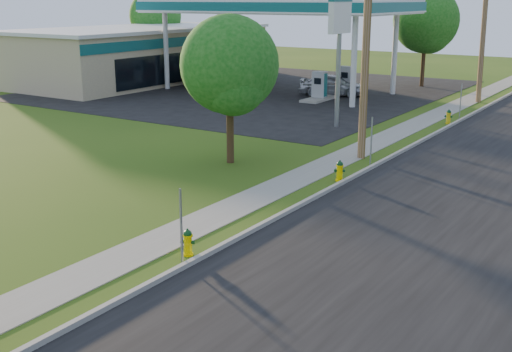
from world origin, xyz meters
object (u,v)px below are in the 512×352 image
at_px(utility_pole_mid, 366,39).
at_px(fuel_pump_ne, 319,90).
at_px(fuel_pump_sw, 241,75).
at_px(fuel_pump_nw, 210,80).
at_px(hydrant_near, 188,242).
at_px(utility_pole_far, 484,26).
at_px(hydrant_mid, 340,171).
at_px(hydrant_far, 449,117).
at_px(fuel_pump_se, 346,83).
at_px(tree_lot, 427,23).
at_px(car_silver, 332,85).
at_px(tree_back, 156,18).
at_px(tree_verge, 230,69).
at_px(price_pylon, 340,21).
at_px(car_red, 221,78).

relative_size(utility_pole_mid, fuel_pump_ne, 3.06).
height_order(fuel_pump_ne, fuel_pump_sw, same).
distance_m(fuel_pump_nw, hydrant_near, 31.36).
height_order(utility_pole_mid, utility_pole_far, utility_pole_mid).
bearing_deg(hydrant_mid, hydrant_near, -91.15).
relative_size(utility_pole_far, fuel_pump_nw, 2.97).
height_order(fuel_pump_ne, hydrant_far, fuel_pump_ne).
height_order(fuel_pump_se, hydrant_mid, fuel_pump_se).
distance_m(utility_pole_mid, tree_lot, 23.94).
bearing_deg(fuel_pump_nw, car_silver, 15.25).
bearing_deg(tree_back, hydrant_mid, -38.88).
relative_size(utility_pole_mid, tree_verge, 1.64).
relative_size(utility_pole_mid, fuel_pump_nw, 3.06).
distance_m(fuel_pump_ne, price_pylon, 10.17).
bearing_deg(tree_lot, car_red, -142.85).
distance_m(fuel_pump_sw, fuel_pump_se, 9.00).
height_order(fuel_pump_se, tree_lot, tree_lot).
bearing_deg(fuel_pump_sw, tree_back, 159.20).
relative_size(tree_lot, car_silver, 1.64).
relative_size(tree_back, hydrant_mid, 9.26).
bearing_deg(hydrant_far, hydrant_mid, -89.64).
height_order(hydrant_mid, hydrant_far, hydrant_mid).
height_order(hydrant_far, car_red, car_red).
relative_size(hydrant_far, car_red, 0.13).
distance_m(utility_pole_mid, hydrant_far, 10.69).
bearing_deg(utility_pole_mid, tree_back, 144.69).
relative_size(fuel_pump_ne, fuel_pump_se, 1.00).
distance_m(fuel_pump_se, tree_back, 23.06).
bearing_deg(price_pylon, tree_verge, -91.19).
bearing_deg(hydrant_mid, fuel_pump_nw, 138.25).
distance_m(tree_verge, car_silver, 19.99).
bearing_deg(hydrant_near, tree_verge, 118.79).
bearing_deg(fuel_pump_se, car_red, -161.54).
distance_m(fuel_pump_se, hydrant_near, 30.81).
bearing_deg(car_red, tree_verge, -147.00).
distance_m(tree_lot, tree_back, 25.60).
bearing_deg(fuel_pump_nw, fuel_pump_se, 23.96).
xyz_separation_m(utility_pole_far, fuel_pump_nw, (-17.90, -5.00, -4.08)).
height_order(fuel_pump_sw, tree_back, tree_back).
xyz_separation_m(fuel_pump_nw, fuel_pump_se, (9.00, 4.00, 0.00)).
bearing_deg(utility_pole_mid, car_silver, 120.78).
bearing_deg(car_silver, price_pylon, -169.39).
relative_size(tree_verge, tree_lot, 0.81).
height_order(hydrant_mid, car_silver, car_silver).
bearing_deg(fuel_pump_se, fuel_pump_sw, 180.00).
height_order(price_pylon, tree_lot, tree_lot).
bearing_deg(tree_verge, hydrant_far, 70.20).
height_order(car_red, car_silver, car_red).
xyz_separation_m(tree_lot, hydrant_mid, (6.29, -27.00, -4.35)).
xyz_separation_m(fuel_pump_nw, hydrant_far, (18.61, -3.36, -0.34)).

